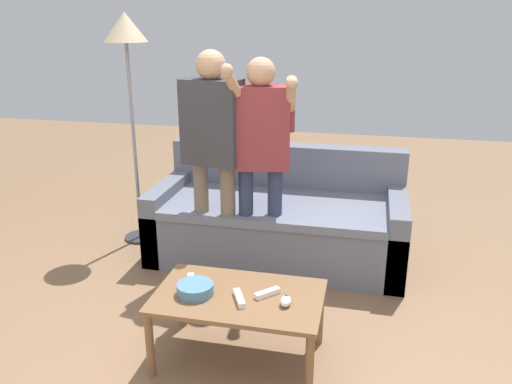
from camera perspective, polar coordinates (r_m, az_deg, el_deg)
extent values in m
plane|color=brown|center=(3.03, -5.07, -17.98)|extent=(12.00, 12.00, 0.00)
cube|color=slate|center=(4.07, 2.46, -4.36)|extent=(1.92, 0.93, 0.41)
cube|color=slate|center=(3.92, 2.31, -1.60)|extent=(1.64, 0.81, 0.06)
cube|color=slate|center=(4.28, 3.43, 2.63)|extent=(1.92, 0.18, 0.41)
cube|color=slate|center=(4.28, -9.36, -2.36)|extent=(0.14, 0.93, 0.56)
cube|color=slate|center=(4.00, 15.17, -4.34)|extent=(0.14, 0.93, 0.56)
cube|color=brown|center=(2.82, -1.95, -11.52)|extent=(0.90, 0.55, 0.03)
cylinder|color=brown|center=(2.86, -11.68, -16.25)|extent=(0.04, 0.04, 0.38)
cylinder|color=brown|center=(2.67, 5.94, -18.78)|extent=(0.04, 0.04, 0.38)
cylinder|color=brown|center=(3.23, -8.16, -11.54)|extent=(0.04, 0.04, 0.38)
cylinder|color=brown|center=(3.06, 7.08, -13.32)|extent=(0.04, 0.04, 0.38)
cylinder|color=teal|center=(2.82, -6.75, -10.61)|extent=(0.20, 0.20, 0.06)
ellipsoid|color=white|center=(2.71, 3.32, -11.94)|extent=(0.06, 0.09, 0.05)
cylinder|color=#4C4C51|center=(2.71, 3.37, -11.32)|extent=(0.02, 0.02, 0.01)
cylinder|color=#2D2D33|center=(4.56, -12.56, -4.87)|extent=(0.28, 0.28, 0.02)
cylinder|color=gray|center=(4.31, -13.33, 5.10)|extent=(0.03, 0.03, 1.61)
cone|color=#C1AD89|center=(4.19, -14.31, 17.31)|extent=(0.33, 0.33, 0.22)
cylinder|color=#2D3856|center=(3.71, -1.10, -3.37)|extent=(0.10, 0.10, 0.82)
cylinder|color=#2D3856|center=(3.71, 2.07, -3.39)|extent=(0.10, 0.10, 0.82)
cube|color=brown|center=(3.50, 0.52, 7.13)|extent=(0.42, 0.28, 0.56)
sphere|color=tan|center=(3.45, 0.54, 13.15)|extent=(0.19, 0.19, 0.19)
cylinder|color=tan|center=(3.51, -2.68, 6.73)|extent=(0.07, 0.07, 0.53)
cylinder|color=brown|center=(3.48, 3.76, 8.84)|extent=(0.07, 0.07, 0.27)
cylinder|color=tan|center=(3.36, 3.89, 10.76)|extent=(0.11, 0.22, 0.25)
sphere|color=tan|center=(3.24, 4.00, 11.90)|extent=(0.08, 0.08, 0.08)
cylinder|color=#756656|center=(3.78, -5.99, -2.83)|extent=(0.11, 0.11, 0.84)
cylinder|color=#756656|center=(3.69, -3.09, -3.29)|extent=(0.11, 0.11, 0.84)
cube|color=#38383D|center=(3.53, -4.86, 7.70)|extent=(0.43, 0.27, 0.58)
sphere|color=tan|center=(3.48, -5.03, 13.85)|extent=(0.20, 0.20, 0.20)
cylinder|color=tan|center=(3.63, -7.69, 7.48)|extent=(0.07, 0.07, 0.55)
cylinder|color=#38383D|center=(3.43, -1.88, 9.29)|extent=(0.07, 0.07, 0.27)
cylinder|color=tan|center=(3.32, -2.55, 11.72)|extent=(0.11, 0.26, 0.23)
sphere|color=tan|center=(3.23, -3.27, 13.33)|extent=(0.08, 0.08, 0.08)
cube|color=white|center=(2.75, -1.88, -11.68)|extent=(0.10, 0.16, 0.03)
cylinder|color=silver|center=(2.76, -2.00, -11.07)|extent=(0.01, 0.01, 0.00)
cube|color=silver|center=(2.70, -1.68, -11.89)|extent=(0.02, 0.02, 0.00)
cube|color=white|center=(2.92, -7.16, -9.84)|extent=(0.10, 0.16, 0.03)
cylinder|color=silver|center=(2.94, -7.21, -9.28)|extent=(0.01, 0.01, 0.00)
cube|color=silver|center=(2.87, -7.13, -10.01)|extent=(0.02, 0.02, 0.00)
cube|color=white|center=(2.79, 1.27, -11.14)|extent=(0.13, 0.13, 0.03)
cylinder|color=silver|center=(2.80, 1.73, -10.69)|extent=(0.01, 0.01, 0.00)
cube|color=silver|center=(2.76, 0.50, -11.09)|extent=(0.02, 0.02, 0.00)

